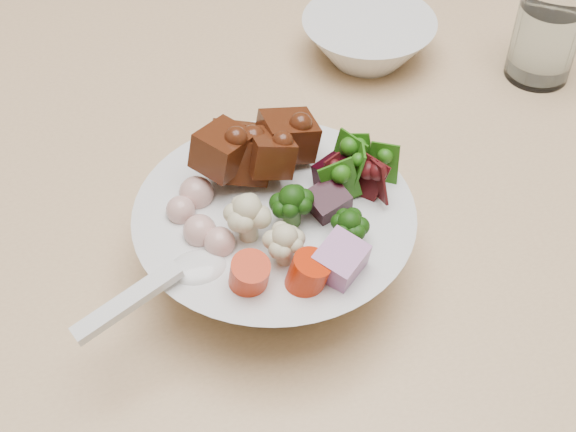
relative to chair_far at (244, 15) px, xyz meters
The scene contains 5 objects.
chair_far is the anchor object (origin of this frame).
food_bowl 0.83m from the chair_far, 100.34° to the right, with size 0.22×0.22×0.12m.
soup_spoon 0.90m from the chair_far, 105.33° to the right, with size 0.12×0.07×0.02m.
water_glass 0.68m from the chair_far, 71.87° to the right, with size 0.07×0.07×0.11m.
side_bowl 0.58m from the chair_far, 86.83° to the right, with size 0.14×0.14×0.05m, color silver, non-canonical shape.
Camera 1 is at (-0.28, -0.55, 1.21)m, focal length 50.00 mm.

